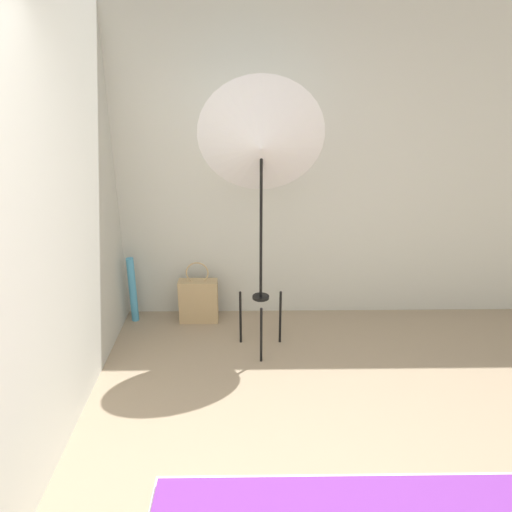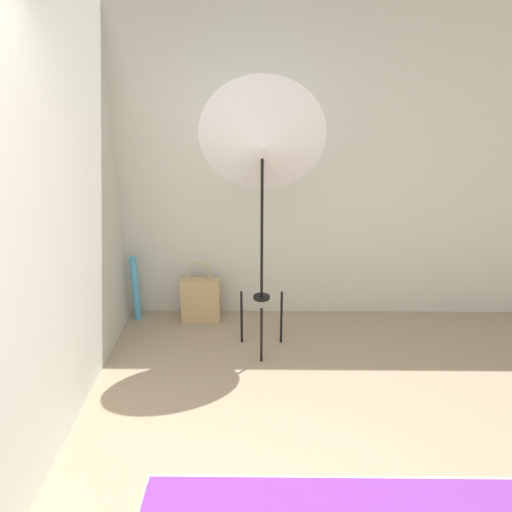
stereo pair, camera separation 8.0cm
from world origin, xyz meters
name	(u,v)px [view 1 (the left image)]	position (x,y,z in m)	size (l,w,h in m)	color
wall_back	(271,172)	(0.00, 2.60, 1.30)	(8.00, 0.05, 2.60)	beige
wall_side_left	(37,236)	(-1.33, 1.00, 1.30)	(0.05, 8.00, 2.60)	beige
photo_umbrella	(261,144)	(-0.10, 1.93, 1.64)	(0.90, 0.48, 2.10)	black
tote_bag	(198,300)	(-0.64, 2.39, 0.20)	(0.34, 0.13, 0.57)	tan
paper_roll	(133,290)	(-1.21, 2.41, 0.30)	(0.06, 0.06, 0.60)	#4CA3D1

